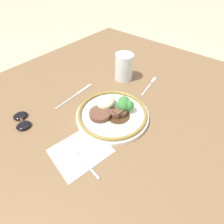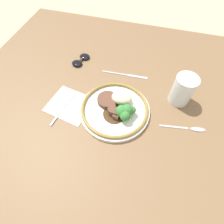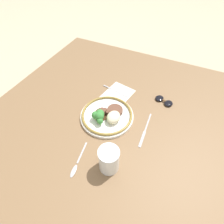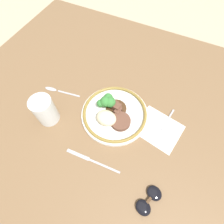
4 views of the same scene
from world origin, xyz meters
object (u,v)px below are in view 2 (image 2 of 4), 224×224
fork (66,104)px  spoon (192,129)px  juice_glass (182,91)px  knife (126,75)px  plate (116,108)px  sunglasses (81,60)px

fork → spoon: 0.48m
juice_glass → knife: size_ratio=0.58×
fork → spoon: bearing=-78.3°
fork → knife: (0.19, 0.22, -0.00)m
knife → juice_glass: bearing=-21.5°
juice_glass → knife: juice_glass is taller
fork → spoon: (0.48, 0.02, -0.00)m
knife → plate: bearing=-91.5°
fork → spoon: size_ratio=1.06×
juice_glass → sunglasses: juice_glass is taller
plate → spoon: plate is taller
juice_glass → spoon: 0.14m
juice_glass → fork: juice_glass is taller
juice_glass → fork: size_ratio=0.68×
fork → sunglasses: bearing=17.0°
sunglasses → juice_glass: bearing=4.8°
spoon → sunglasses: bearing=147.2°
knife → spoon: 0.35m
spoon → sunglasses: (-0.51, 0.23, 0.01)m
plate → sunglasses: bearing=135.3°
juice_glass → spoon: bearing=-64.4°
juice_glass → knife: (-0.23, 0.08, -0.05)m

